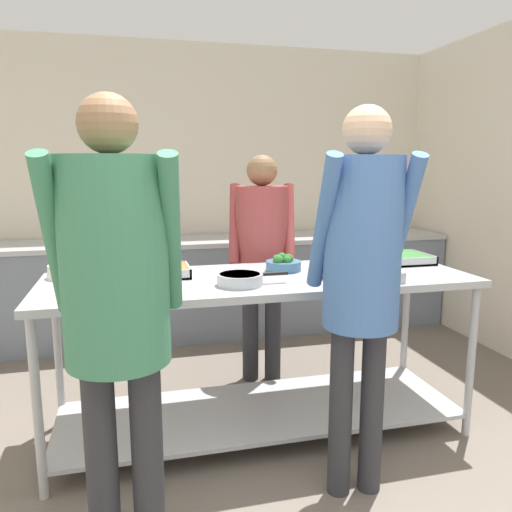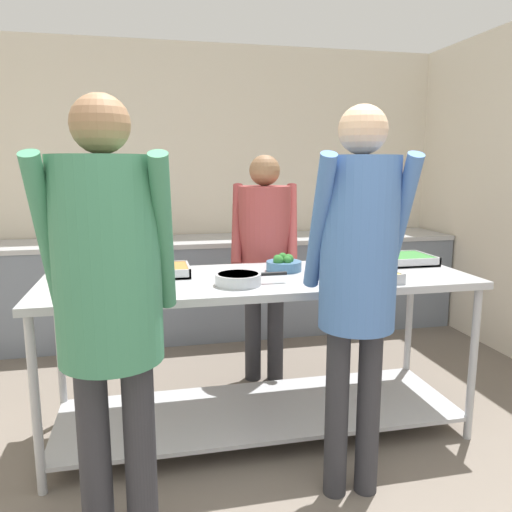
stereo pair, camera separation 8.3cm
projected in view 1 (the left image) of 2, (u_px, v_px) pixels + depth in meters
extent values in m
cube|color=beige|center=(196.00, 188.00, 4.77)|extent=(4.74, 0.06, 2.65)
cube|color=slate|center=(203.00, 289.00, 4.58)|extent=(4.58, 0.62, 0.85)
cube|color=#ADAFB5|center=(202.00, 241.00, 4.50)|extent=(4.58, 0.65, 0.04)
cube|color=black|center=(216.00, 239.00, 4.53)|extent=(0.54, 0.37, 0.02)
cube|color=#ADAFB5|center=(260.00, 280.00, 2.79)|extent=(2.38, 0.80, 0.04)
cube|color=#ADAFB5|center=(260.00, 410.00, 2.93)|extent=(2.30, 0.72, 0.02)
cylinder|color=#ADAFB5|center=(37.00, 410.00, 2.26)|extent=(0.04, 0.04, 0.88)
cylinder|color=#ADAFB5|center=(471.00, 362.00, 2.81)|extent=(0.04, 0.04, 0.88)
cylinder|color=#ADAFB5|center=(58.00, 354.00, 2.93)|extent=(0.04, 0.04, 0.88)
cylinder|color=#ADAFB5|center=(405.00, 325.00, 3.48)|extent=(0.04, 0.04, 0.88)
cylinder|color=white|center=(70.00, 276.00, 2.77)|extent=(0.24, 0.24, 0.01)
cylinder|color=white|center=(70.00, 274.00, 2.77)|extent=(0.24, 0.24, 0.01)
cylinder|color=white|center=(70.00, 272.00, 2.77)|extent=(0.24, 0.24, 0.01)
cylinder|color=white|center=(70.00, 270.00, 2.77)|extent=(0.24, 0.24, 0.01)
cylinder|color=white|center=(70.00, 268.00, 2.76)|extent=(0.24, 0.24, 0.01)
cylinder|color=white|center=(70.00, 265.00, 2.76)|extent=(0.23, 0.23, 0.01)
cube|color=#ADAFB5|center=(145.00, 276.00, 2.78)|extent=(0.49, 0.28, 0.01)
cube|color=#9E6B33|center=(145.00, 271.00, 2.78)|extent=(0.47, 0.26, 0.04)
cube|color=#ADAFB5|center=(146.00, 277.00, 2.65)|extent=(0.49, 0.01, 0.05)
cube|color=#ADAFB5|center=(144.00, 267.00, 2.91)|extent=(0.49, 0.01, 0.05)
cube|color=#ADAFB5|center=(100.00, 274.00, 2.72)|extent=(0.01, 0.28, 0.05)
cube|color=#ADAFB5|center=(188.00, 270.00, 2.84)|extent=(0.01, 0.28, 0.05)
cylinder|color=#ADAFB5|center=(240.00, 279.00, 2.58)|extent=(0.24, 0.24, 0.06)
cylinder|color=beige|center=(240.00, 275.00, 2.58)|extent=(0.21, 0.21, 0.01)
cylinder|color=black|center=(275.00, 274.00, 2.62)|extent=(0.14, 0.02, 0.02)
cylinder|color=#3D668C|center=(283.00, 266.00, 2.94)|extent=(0.21, 0.21, 0.06)
sphere|color=#2D702D|center=(288.00, 259.00, 2.94)|extent=(0.06, 0.06, 0.06)
sphere|color=#2D702D|center=(282.00, 257.00, 2.99)|extent=(0.06, 0.06, 0.06)
sphere|color=#2D702D|center=(277.00, 258.00, 2.96)|extent=(0.05, 0.05, 0.05)
sphere|color=#2D702D|center=(278.00, 260.00, 2.90)|extent=(0.06, 0.06, 0.06)
sphere|color=#2D702D|center=(287.00, 260.00, 2.90)|extent=(0.05, 0.05, 0.05)
cube|color=#ADAFB5|center=(359.00, 278.00, 2.72)|extent=(0.38, 0.31, 0.01)
cube|color=gold|center=(359.00, 274.00, 2.71)|extent=(0.36, 0.29, 0.04)
cube|color=#ADAFB5|center=(372.00, 281.00, 2.57)|extent=(0.38, 0.01, 0.05)
cube|color=#ADAFB5|center=(348.00, 269.00, 2.86)|extent=(0.38, 0.01, 0.05)
cube|color=#ADAFB5|center=(327.00, 276.00, 2.67)|extent=(0.01, 0.31, 0.05)
cube|color=#ADAFB5|center=(390.00, 273.00, 2.76)|extent=(0.01, 0.31, 0.05)
cube|color=#ADAFB5|center=(395.00, 262.00, 3.19)|extent=(0.42, 0.31, 0.01)
cube|color=#387A38|center=(395.00, 258.00, 3.19)|extent=(0.39, 0.29, 0.04)
cube|color=#ADAFB5|center=(408.00, 263.00, 3.05)|extent=(0.42, 0.01, 0.05)
cube|color=#ADAFB5|center=(384.00, 254.00, 3.33)|extent=(0.42, 0.01, 0.05)
cube|color=#ADAFB5|center=(366.00, 260.00, 3.14)|extent=(0.01, 0.31, 0.05)
cube|color=#ADAFB5|center=(423.00, 257.00, 3.24)|extent=(0.01, 0.31, 0.05)
cylinder|color=#2D2D33|center=(102.00, 462.00, 1.92)|extent=(0.12, 0.12, 0.82)
cylinder|color=#2D2D33|center=(148.00, 458.00, 1.95)|extent=(0.12, 0.12, 0.82)
cylinder|color=#3D7F5B|center=(54.00, 238.00, 1.75)|extent=(0.10, 0.34, 0.61)
cylinder|color=#3D7F5B|center=(171.00, 236.00, 1.81)|extent=(0.10, 0.34, 0.61)
cylinder|color=#3D7F5B|center=(115.00, 261.00, 1.79)|extent=(0.38, 0.38, 0.75)
sphere|color=#8C6647|center=(108.00, 123.00, 1.71)|extent=(0.21, 0.21, 0.21)
cylinder|color=#2D2D33|center=(341.00, 411.00, 2.32)|extent=(0.11, 0.11, 0.82)
cylinder|color=#2D2D33|center=(372.00, 409.00, 2.34)|extent=(0.11, 0.11, 0.82)
cylinder|color=#4770B2|center=(324.00, 224.00, 2.14)|extent=(0.10, 0.34, 0.61)
cylinder|color=#4770B2|center=(402.00, 222.00, 2.20)|extent=(0.10, 0.34, 0.61)
cylinder|color=#4770B2|center=(363.00, 243.00, 2.19)|extent=(0.34, 0.34, 0.76)
sphere|color=tan|center=(367.00, 130.00, 2.10)|extent=(0.21, 0.21, 0.21)
cylinder|color=#2D2D33|center=(273.00, 331.00, 3.59)|extent=(0.12, 0.12, 0.73)
cylinder|color=#2D2D33|center=(250.00, 331.00, 3.59)|extent=(0.12, 0.12, 0.73)
cylinder|color=#993D3D|center=(289.00, 223.00, 3.45)|extent=(0.14, 0.31, 0.55)
cylinder|color=#993D3D|center=(234.00, 223.00, 3.45)|extent=(0.14, 0.31, 0.55)
cylinder|color=#993D3D|center=(262.00, 235.00, 3.47)|extent=(0.36, 0.36, 0.67)
sphere|color=#8C6647|center=(262.00, 170.00, 3.39)|extent=(0.21, 0.21, 0.21)
cylinder|color=brown|center=(157.00, 228.00, 4.46)|extent=(0.06, 0.06, 0.19)
cone|color=brown|center=(157.00, 214.00, 4.44)|extent=(0.06, 0.06, 0.07)
cylinder|color=black|center=(156.00, 209.00, 4.43)|extent=(0.03, 0.03, 0.02)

